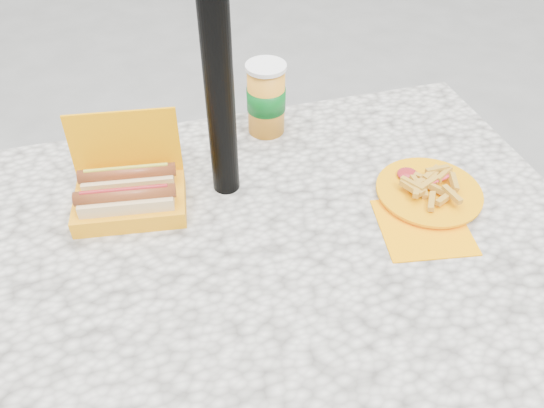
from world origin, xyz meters
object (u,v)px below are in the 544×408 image
object	(u,v)px
hotdog_box	(129,193)
soda_cup	(266,99)
fries_plate	(428,193)
umbrella_pole	(213,6)

from	to	relation	value
hotdog_box	soda_cup	bearing A→B (deg)	37.34
hotdog_box	soda_cup	distance (m)	0.35
fries_plate	soda_cup	world-z (taller)	soda_cup
hotdog_box	soda_cup	size ratio (longest dim) A/B	1.37
fries_plate	umbrella_pole	bearing A→B (deg)	159.43
umbrella_pole	hotdog_box	distance (m)	0.36
soda_cup	fries_plate	bearing A→B (deg)	-51.68
umbrella_pole	hotdog_box	world-z (taller)	umbrella_pole
fries_plate	soda_cup	bearing A→B (deg)	128.32
soda_cup	umbrella_pole	bearing A→B (deg)	-127.49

